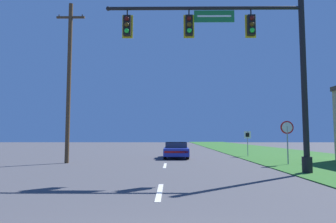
# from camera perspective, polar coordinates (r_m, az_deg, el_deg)

# --- Properties ---
(grass_verge_right) EXTENTS (10.00, 110.00, 0.04)m
(grass_verge_right) POSITION_cam_1_polar(r_m,az_deg,el_deg) (34.56, 17.81, -7.22)
(grass_verge_right) COLOR #2D6626
(grass_verge_right) RESTS_ON ground
(road_center_line) EXTENTS (0.16, 34.80, 0.01)m
(road_center_line) POSITION_cam_1_polar(r_m,az_deg,el_deg) (25.05, -0.21, -8.50)
(road_center_line) COLOR silver
(road_center_line) RESTS_ON ground
(signal_mast) EXTENTS (9.32, 0.47, 8.44)m
(signal_mast) POSITION_cam_1_polar(r_m,az_deg,el_deg) (14.45, 15.40, 10.04)
(signal_mast) COLOR black
(signal_mast) RESTS_ON grass_verge_right
(car_ahead) EXTENTS (1.87, 4.40, 1.19)m
(car_ahead) POSITION_cam_1_polar(r_m,az_deg,el_deg) (23.10, 1.56, -7.33)
(car_ahead) COLOR black
(car_ahead) RESTS_ON ground
(stop_sign) EXTENTS (0.76, 0.07, 2.50)m
(stop_sign) POSITION_cam_1_polar(r_m,az_deg,el_deg) (18.77, 21.75, -3.75)
(stop_sign) COLOR gray
(stop_sign) RESTS_ON grass_verge_right
(route_sign_post) EXTENTS (0.55, 0.06, 2.03)m
(route_sign_post) POSITION_cam_1_polar(r_m,az_deg,el_deg) (25.53, 14.91, -4.86)
(route_sign_post) COLOR gray
(route_sign_post) RESTS_ON grass_verge_right
(utility_pole_near) EXTENTS (1.80, 0.26, 10.16)m
(utility_pole_near) POSITION_cam_1_polar(r_m,az_deg,el_deg) (19.97, -18.35, 5.87)
(utility_pole_near) COLOR #4C3823
(utility_pole_near) RESTS_ON ground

